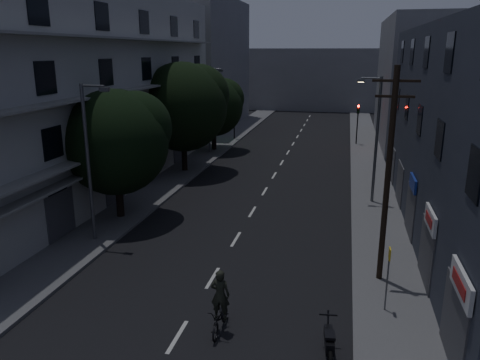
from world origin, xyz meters
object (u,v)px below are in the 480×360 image
at_px(bus_stop_sign, 388,268).
at_px(utility_pole, 388,173).
at_px(cyclist, 220,311).
at_px(motorcycle, 329,344).

bearing_deg(bus_stop_sign, utility_pole, 91.16).
height_order(bus_stop_sign, cyclist, bus_stop_sign).
distance_m(utility_pole, motorcycle, 7.54).
relative_size(utility_pole, bus_stop_sign, 3.56).
distance_m(motorcycle, cyclist, 3.90).
bearing_deg(utility_pole, cyclist, -138.20).
xyz_separation_m(motorcycle, cyclist, (-3.82, 0.72, 0.27)).
bearing_deg(bus_stop_sign, motorcycle, -121.57).
bearing_deg(cyclist, bus_stop_sign, 23.47).
height_order(bus_stop_sign, motorcycle, bus_stop_sign).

